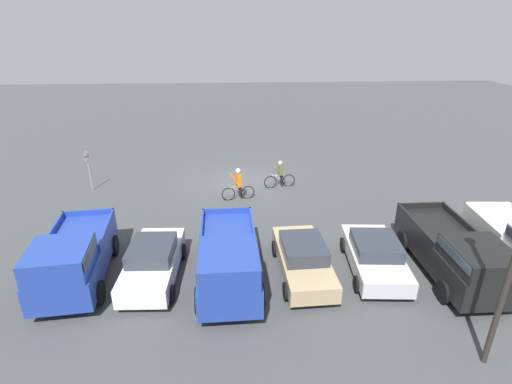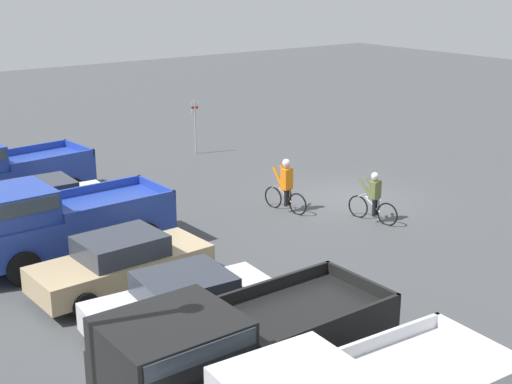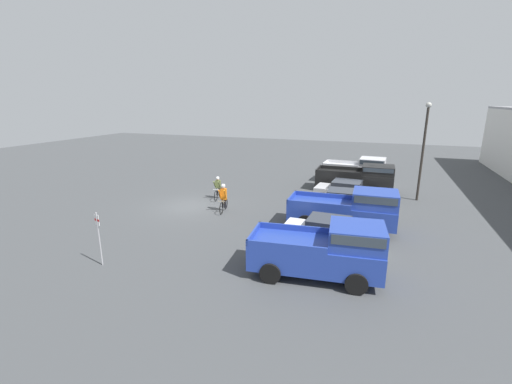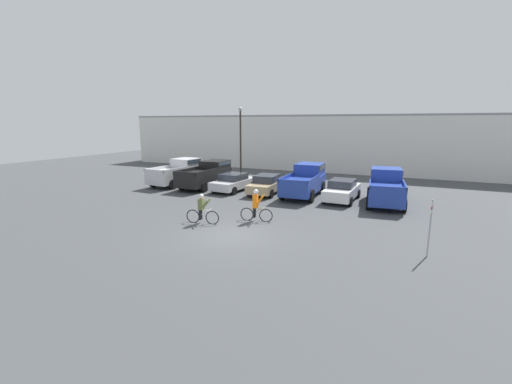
{
  "view_description": "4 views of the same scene",
  "coord_description": "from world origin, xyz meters",
  "px_view_note": "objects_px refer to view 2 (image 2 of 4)",
  "views": [
    {
      "loc": [
        0.4,
        22.26,
        9.02
      ],
      "look_at": [
        -0.63,
        4.41,
        1.2
      ],
      "focal_mm": 28.0,
      "sensor_mm": 36.0,
      "label": 1
    },
    {
      "loc": [
        -17.01,
        16.6,
        7.55
      ],
      "look_at": [
        -0.63,
        4.41,
        1.2
      ],
      "focal_mm": 50.0,
      "sensor_mm": 36.0,
      "label": 2
    },
    {
      "loc": [
        18.64,
        11.43,
        6.75
      ],
      "look_at": [
        -0.63,
        4.41,
        1.2
      ],
      "focal_mm": 24.0,
      "sensor_mm": 36.0,
      "label": 3
    },
    {
      "loc": [
        7.64,
        -13.72,
        5.28
      ],
      "look_at": [
        -0.63,
        4.41,
        1.2
      ],
      "focal_mm": 24.0,
      "sensor_mm": 36.0,
      "label": 4
    }
  ],
  "objects_px": {
    "cyclist_0": "(286,185)",
    "fire_lane_sign": "(195,121)",
    "sedan_0": "(185,304)",
    "sedan_2": "(42,204)",
    "pickup_truck_2": "(52,220)",
    "sedan_1": "(121,263)",
    "cyclist_1": "(374,197)",
    "pickup_truck_1": "(235,349)",
    "pickup_truck_3": "(2,173)"
  },
  "relations": [
    {
      "from": "cyclist_0",
      "to": "sedan_0",
      "type": "bearing_deg",
      "value": 126.38
    },
    {
      "from": "pickup_truck_2",
      "to": "sedan_0",
      "type": "bearing_deg",
      "value": -172.53
    },
    {
      "from": "sedan_2",
      "to": "sedan_1",
      "type": "bearing_deg",
      "value": 179.06
    },
    {
      "from": "cyclist_1",
      "to": "fire_lane_sign",
      "type": "bearing_deg",
      "value": -0.83
    },
    {
      "from": "pickup_truck_3",
      "to": "cyclist_1",
      "type": "xyz_separation_m",
      "value": [
        -8.47,
        -8.81,
        -0.36
      ]
    },
    {
      "from": "pickup_truck_1",
      "to": "cyclist_1",
      "type": "height_order",
      "value": "pickup_truck_1"
    },
    {
      "from": "sedan_0",
      "to": "sedan_2",
      "type": "relative_size",
      "value": 1.0
    },
    {
      "from": "cyclist_0",
      "to": "cyclist_1",
      "type": "distance_m",
      "value": 2.89
    },
    {
      "from": "cyclist_0",
      "to": "cyclist_1",
      "type": "xyz_separation_m",
      "value": [
        -2.42,
        -1.57,
        -0.11
      ]
    },
    {
      "from": "sedan_2",
      "to": "pickup_truck_3",
      "type": "xyz_separation_m",
      "value": [
        2.76,
        0.29,
        0.43
      ]
    },
    {
      "from": "sedan_1",
      "to": "pickup_truck_2",
      "type": "relative_size",
      "value": 0.8
    },
    {
      "from": "sedan_0",
      "to": "pickup_truck_2",
      "type": "xyz_separation_m",
      "value": [
        5.59,
        0.73,
        0.48
      ]
    },
    {
      "from": "sedan_0",
      "to": "sedan_2",
      "type": "xyz_separation_m",
      "value": [
        8.4,
        0.02,
        0.04
      ]
    },
    {
      "from": "sedan_0",
      "to": "fire_lane_sign",
      "type": "bearing_deg",
      "value": -32.85
    },
    {
      "from": "pickup_truck_2",
      "to": "fire_lane_sign",
      "type": "height_order",
      "value": "fire_lane_sign"
    },
    {
      "from": "pickup_truck_1",
      "to": "sedan_0",
      "type": "relative_size",
      "value": 1.29
    },
    {
      "from": "sedan_0",
      "to": "sedan_1",
      "type": "height_order",
      "value": "sedan_1"
    },
    {
      "from": "pickup_truck_1",
      "to": "sedan_0",
      "type": "height_order",
      "value": "pickup_truck_1"
    },
    {
      "from": "cyclist_0",
      "to": "pickup_truck_1",
      "type": "bearing_deg",
      "value": 136.24
    },
    {
      "from": "pickup_truck_3",
      "to": "cyclist_1",
      "type": "relative_size",
      "value": 2.86
    },
    {
      "from": "sedan_0",
      "to": "sedan_1",
      "type": "xyz_separation_m",
      "value": [
        2.8,
        0.11,
        0.03
      ]
    },
    {
      "from": "sedan_2",
      "to": "cyclist_0",
      "type": "height_order",
      "value": "cyclist_0"
    },
    {
      "from": "cyclist_0",
      "to": "fire_lane_sign",
      "type": "relative_size",
      "value": 0.76
    },
    {
      "from": "sedan_0",
      "to": "cyclist_1",
      "type": "bearing_deg",
      "value": -72.45
    },
    {
      "from": "pickup_truck_1",
      "to": "sedan_1",
      "type": "bearing_deg",
      "value": -5.42
    },
    {
      "from": "pickup_truck_1",
      "to": "fire_lane_sign",
      "type": "height_order",
      "value": "fire_lane_sign"
    },
    {
      "from": "pickup_truck_3",
      "to": "sedan_1",
      "type": "bearing_deg",
      "value": -178.67
    },
    {
      "from": "pickup_truck_3",
      "to": "fire_lane_sign",
      "type": "height_order",
      "value": "fire_lane_sign"
    },
    {
      "from": "sedan_2",
      "to": "cyclist_1",
      "type": "height_order",
      "value": "cyclist_1"
    },
    {
      "from": "pickup_truck_2",
      "to": "sedan_2",
      "type": "relative_size",
      "value": 1.3
    },
    {
      "from": "cyclist_1",
      "to": "fire_lane_sign",
      "type": "relative_size",
      "value": 0.78
    },
    {
      "from": "pickup_truck_2",
      "to": "sedan_2",
      "type": "height_order",
      "value": "pickup_truck_2"
    },
    {
      "from": "pickup_truck_2",
      "to": "cyclist_0",
      "type": "height_order",
      "value": "pickup_truck_2"
    },
    {
      "from": "sedan_0",
      "to": "sedan_2",
      "type": "bearing_deg",
      "value": 0.12
    },
    {
      "from": "pickup_truck_1",
      "to": "fire_lane_sign",
      "type": "xyz_separation_m",
      "value": [
        16.22,
        -9.31,
        0.33
      ]
    },
    {
      "from": "sedan_1",
      "to": "pickup_truck_2",
      "type": "height_order",
      "value": "pickup_truck_2"
    },
    {
      "from": "pickup_truck_2",
      "to": "cyclist_1",
      "type": "xyz_separation_m",
      "value": [
        -2.9,
        -9.24,
        -0.37
      ]
    },
    {
      "from": "pickup_truck_1",
      "to": "cyclist_0",
      "type": "bearing_deg",
      "value": -43.76
    },
    {
      "from": "pickup_truck_2",
      "to": "cyclist_1",
      "type": "height_order",
      "value": "pickup_truck_2"
    },
    {
      "from": "cyclist_1",
      "to": "fire_lane_sign",
      "type": "xyz_separation_m",
      "value": [
        10.73,
        -0.16,
        0.62
      ]
    },
    {
      "from": "sedan_2",
      "to": "pickup_truck_3",
      "type": "height_order",
      "value": "pickup_truck_3"
    },
    {
      "from": "cyclist_1",
      "to": "fire_lane_sign",
      "type": "height_order",
      "value": "fire_lane_sign"
    },
    {
      "from": "pickup_truck_2",
      "to": "cyclist_0",
      "type": "bearing_deg",
      "value": -93.56
    },
    {
      "from": "pickup_truck_2",
      "to": "pickup_truck_3",
      "type": "bearing_deg",
      "value": -4.4
    },
    {
      "from": "pickup_truck_2",
      "to": "fire_lane_sign",
      "type": "relative_size",
      "value": 2.4
    },
    {
      "from": "pickup_truck_2",
      "to": "sedan_2",
      "type": "distance_m",
      "value": 2.93
    },
    {
      "from": "pickup_truck_3",
      "to": "cyclist_0",
      "type": "bearing_deg",
      "value": -129.88
    },
    {
      "from": "pickup_truck_1",
      "to": "pickup_truck_2",
      "type": "relative_size",
      "value": 1.0
    },
    {
      "from": "sedan_1",
      "to": "pickup_truck_3",
      "type": "height_order",
      "value": "pickup_truck_3"
    },
    {
      "from": "fire_lane_sign",
      "to": "sedan_2",
      "type": "bearing_deg",
      "value": 120.02
    }
  ]
}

